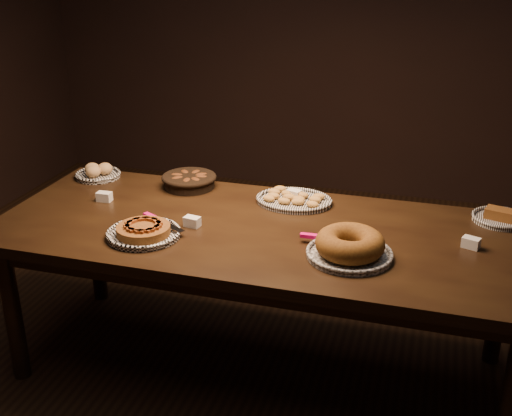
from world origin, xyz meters
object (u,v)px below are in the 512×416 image
(apple_tart_plate, at_px, (144,232))
(bundt_cake_plate, at_px, (350,246))
(buffet_table, at_px, (261,243))
(madeleine_platter, at_px, (294,199))

(apple_tart_plate, bearing_deg, bundt_cake_plate, -10.92)
(buffet_table, height_order, bundt_cake_plate, bundt_cake_plate)
(madeleine_platter, relative_size, bundt_cake_plate, 0.90)
(apple_tart_plate, xyz_separation_m, bundt_cake_plate, (0.88, 0.06, 0.02))
(apple_tart_plate, height_order, madeleine_platter, apple_tart_plate)
(apple_tart_plate, relative_size, bundt_cake_plate, 0.82)
(buffet_table, height_order, apple_tart_plate, apple_tart_plate)
(bundt_cake_plate, bearing_deg, buffet_table, 133.83)
(apple_tart_plate, height_order, bundt_cake_plate, bundt_cake_plate)
(apple_tart_plate, bearing_deg, madeleine_platter, 31.54)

